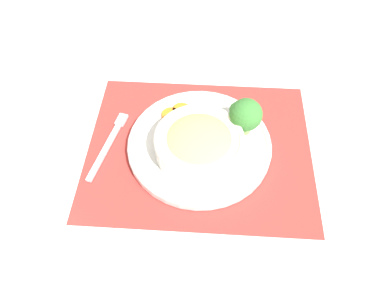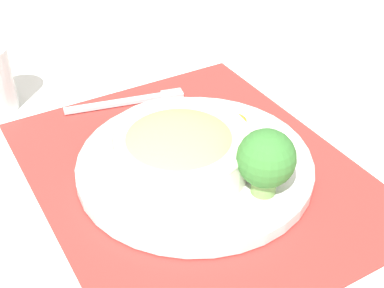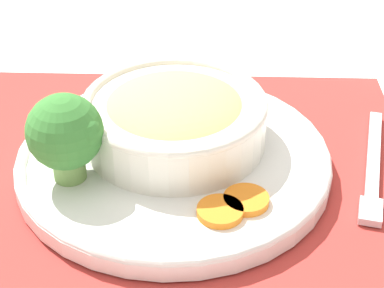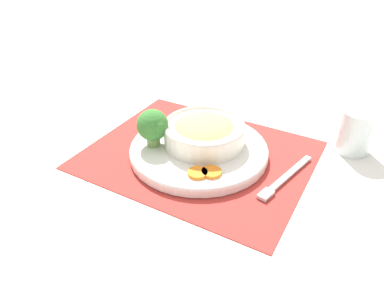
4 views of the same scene
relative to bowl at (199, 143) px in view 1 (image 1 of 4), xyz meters
The scene contains 9 objects.
ground_plane 0.05m from the bowl, 90.83° to the left, with size 4.00×4.00×0.00m, color white.
placemat 0.05m from the bowl, 90.83° to the left, with size 0.47×0.38×0.00m.
plate 0.04m from the bowl, 90.83° to the left, with size 0.30×0.30×0.02m.
bowl is the anchor object (origin of this frame).
broccoli_floret 0.11m from the bowl, 34.21° to the left, with size 0.07×0.07×0.08m.
carrot_slice_near 0.12m from the bowl, 112.31° to the left, with size 0.04×0.04×0.01m.
carrot_slice_middle 0.12m from the bowl, 125.89° to the left, with size 0.04×0.04×0.01m.
water_glass 0.33m from the bowl, 150.61° to the right, with size 0.07×0.07×0.10m.
fork 0.20m from the bowl, behind, with size 0.06×0.18×0.01m.
Camera 1 is at (0.01, -0.48, 0.63)m, focal length 35.00 mm.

